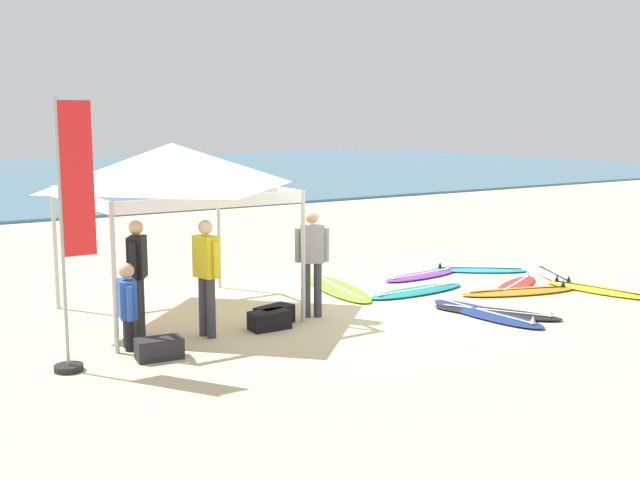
{
  "coord_description": "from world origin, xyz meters",
  "views": [
    {
      "loc": [
        -7.13,
        -10.18,
        3.15
      ],
      "look_at": [
        0.32,
        1.28,
        1.0
      ],
      "focal_mm": 44.05,
      "sensor_mm": 36.0,
      "label": 1
    }
  ],
  "objects_px": {
    "surfboard_lime": "(337,288)",
    "person_blue": "(127,302)",
    "surfboard_navy": "(486,313)",
    "surfboard_white": "(554,275)",
    "surfboard_black": "(497,313)",
    "canopy_tent": "(172,166)",
    "surfboard_orange": "(519,291)",
    "person_yellow": "(206,270)",
    "surfboard_yellow": "(600,290)",
    "person_grey": "(312,256)",
    "surfboard_cyan": "(479,270)",
    "gear_bag_on_sand": "(159,348)",
    "surfboard_teal": "(417,291)",
    "banner_flag": "(72,246)",
    "gear_bag_by_pole": "(269,320)",
    "surfboard_red": "(516,285)",
    "person_black": "(137,270)",
    "gear_bag_near_tent": "(274,315)",
    "surfboard_purple": "(422,275)"
  },
  "relations": [
    {
      "from": "surfboard_white",
      "to": "surfboard_navy",
      "type": "xyz_separation_m",
      "value": [
        -3.32,
        -1.48,
        -0.0
      ]
    },
    {
      "from": "surfboard_yellow",
      "to": "gear_bag_on_sand",
      "type": "xyz_separation_m",
      "value": [
        -8.22,
        0.58,
        0.1
      ]
    },
    {
      "from": "surfboard_yellow",
      "to": "person_yellow",
      "type": "xyz_separation_m",
      "value": [
        -7.24,
        1.19,
        0.95
      ]
    },
    {
      "from": "surfboard_navy",
      "to": "surfboard_red",
      "type": "bearing_deg",
      "value": 31.86
    },
    {
      "from": "surfboard_cyan",
      "to": "gear_bag_by_pole",
      "type": "distance_m",
      "value": 6.01
    },
    {
      "from": "surfboard_navy",
      "to": "surfboard_black",
      "type": "xyz_separation_m",
      "value": [
        0.18,
        -0.06,
        0.0
      ]
    },
    {
      "from": "surfboard_yellow",
      "to": "person_grey",
      "type": "height_order",
      "value": "person_grey"
    },
    {
      "from": "surfboard_black",
      "to": "person_black",
      "type": "relative_size",
      "value": 1.2
    },
    {
      "from": "surfboard_yellow",
      "to": "gear_bag_near_tent",
      "type": "bearing_deg",
      "value": 168.11
    },
    {
      "from": "surfboard_cyan",
      "to": "person_yellow",
      "type": "relative_size",
      "value": 1.11
    },
    {
      "from": "person_grey",
      "to": "gear_bag_near_tent",
      "type": "bearing_deg",
      "value": -176.25
    },
    {
      "from": "canopy_tent",
      "to": "gear_bag_by_pole",
      "type": "relative_size",
      "value": 5.13
    },
    {
      "from": "surfboard_teal",
      "to": "surfboard_red",
      "type": "xyz_separation_m",
      "value": [
        1.92,
        -0.6,
        0.0
      ]
    },
    {
      "from": "surfboard_orange",
      "to": "person_black",
      "type": "bearing_deg",
      "value": 171.95
    },
    {
      "from": "surfboard_cyan",
      "to": "gear_bag_on_sand",
      "type": "xyz_separation_m",
      "value": [
        -7.73,
        -2.01,
        0.1
      ]
    },
    {
      "from": "canopy_tent",
      "to": "person_blue",
      "type": "height_order",
      "value": "canopy_tent"
    },
    {
      "from": "surfboard_red",
      "to": "person_yellow",
      "type": "bearing_deg",
      "value": 179.56
    },
    {
      "from": "person_yellow",
      "to": "person_blue",
      "type": "bearing_deg",
      "value": 178.96
    },
    {
      "from": "surfboard_cyan",
      "to": "surfboard_navy",
      "type": "distance_m",
      "value": 3.67
    },
    {
      "from": "person_grey",
      "to": "gear_bag_by_pole",
      "type": "distance_m",
      "value": 1.29
    },
    {
      "from": "canopy_tent",
      "to": "surfboard_navy",
      "type": "height_order",
      "value": "canopy_tent"
    },
    {
      "from": "surfboard_teal",
      "to": "surfboard_navy",
      "type": "distance_m",
      "value": 1.87
    },
    {
      "from": "surfboard_navy",
      "to": "surfboard_yellow",
      "type": "distance_m",
      "value": 2.97
    },
    {
      "from": "surfboard_yellow",
      "to": "gear_bag_near_tent",
      "type": "distance_m",
      "value": 6.21
    },
    {
      "from": "surfboard_purple",
      "to": "gear_bag_near_tent",
      "type": "height_order",
      "value": "gear_bag_near_tent"
    },
    {
      "from": "banner_flag",
      "to": "gear_bag_by_pole",
      "type": "relative_size",
      "value": 5.67
    },
    {
      "from": "surfboard_teal",
      "to": "surfboard_navy",
      "type": "relative_size",
      "value": 0.94
    },
    {
      "from": "surfboard_navy",
      "to": "surfboard_white",
      "type": "bearing_deg",
      "value": 23.93
    },
    {
      "from": "surfboard_teal",
      "to": "person_grey",
      "type": "relative_size",
      "value": 1.27
    },
    {
      "from": "surfboard_purple",
      "to": "person_black",
      "type": "distance_m",
      "value": 6.41
    },
    {
      "from": "person_yellow",
      "to": "surfboard_teal",
      "type": "bearing_deg",
      "value": 7.21
    },
    {
      "from": "surfboard_black",
      "to": "gear_bag_near_tent",
      "type": "xyz_separation_m",
      "value": [
        -3.29,
        1.46,
        0.1
      ]
    },
    {
      "from": "surfboard_yellow",
      "to": "person_black",
      "type": "bearing_deg",
      "value": 168.23
    },
    {
      "from": "surfboard_lime",
      "to": "surfboard_navy",
      "type": "bearing_deg",
      "value": -71.73
    },
    {
      "from": "surfboard_yellow",
      "to": "surfboard_black",
      "type": "distance_m",
      "value": 2.79
    },
    {
      "from": "surfboard_orange",
      "to": "gear_bag_on_sand",
      "type": "relative_size",
      "value": 3.87
    },
    {
      "from": "surfboard_red",
      "to": "person_black",
      "type": "height_order",
      "value": "person_black"
    },
    {
      "from": "surfboard_cyan",
      "to": "surfboard_yellow",
      "type": "bearing_deg",
      "value": -79.33
    },
    {
      "from": "surfboard_lime",
      "to": "banner_flag",
      "type": "relative_size",
      "value": 0.77
    },
    {
      "from": "surfboard_lime",
      "to": "surfboard_yellow",
      "type": "bearing_deg",
      "value": -34.99
    },
    {
      "from": "surfboard_navy",
      "to": "banner_flag",
      "type": "distance_m",
      "value": 6.52
    },
    {
      "from": "surfboard_red",
      "to": "person_grey",
      "type": "relative_size",
      "value": 1.08
    },
    {
      "from": "surfboard_lime",
      "to": "person_blue",
      "type": "bearing_deg",
      "value": -161.27
    },
    {
      "from": "canopy_tent",
      "to": "person_blue",
      "type": "xyz_separation_m",
      "value": [
        -1.28,
        -1.39,
        -1.73
      ]
    },
    {
      "from": "surfboard_white",
      "to": "surfboard_black",
      "type": "distance_m",
      "value": 3.5
    },
    {
      "from": "surfboard_navy",
      "to": "surfboard_orange",
      "type": "bearing_deg",
      "value": 27.15
    },
    {
      "from": "surfboard_lime",
      "to": "banner_flag",
      "type": "distance_m",
      "value": 5.91
    },
    {
      "from": "gear_bag_near_tent",
      "to": "person_blue",
      "type": "bearing_deg",
      "value": -178.37
    },
    {
      "from": "surfboard_orange",
      "to": "person_yellow",
      "type": "height_order",
      "value": "person_yellow"
    },
    {
      "from": "surfboard_lime",
      "to": "person_blue",
      "type": "height_order",
      "value": "person_blue"
    }
  ]
}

